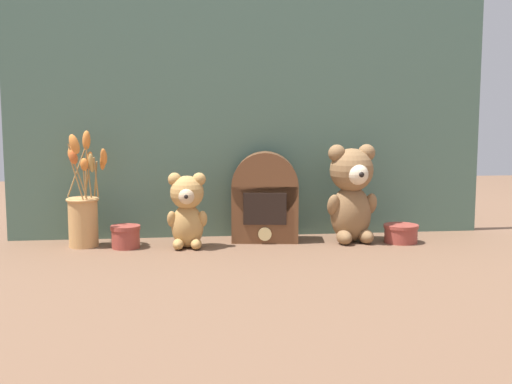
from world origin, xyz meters
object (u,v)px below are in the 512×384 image
(teddy_bear_large, at_px, (352,191))
(decorative_tin_tall, at_px, (401,233))
(vintage_radio, at_px, (265,198))
(decorative_tin_short, at_px, (126,237))
(flower_vase, at_px, (83,210))
(teddy_bear_medium, at_px, (187,209))

(teddy_bear_large, relative_size, decorative_tin_tall, 2.83)
(vintage_radio, xyz_separation_m, decorative_tin_short, (-0.43, -0.06, -0.10))
(flower_vase, bearing_deg, teddy_bear_large, -1.83)
(teddy_bear_medium, height_order, flower_vase, flower_vase)
(teddy_bear_large, relative_size, teddy_bear_medium, 1.35)
(teddy_bear_large, distance_m, flower_vase, 0.82)
(teddy_bear_large, relative_size, decorative_tin_short, 3.45)
(decorative_tin_tall, bearing_deg, teddy_bear_large, 169.18)
(teddy_bear_large, distance_m, vintage_radio, 0.27)
(teddy_bear_medium, height_order, decorative_tin_tall, teddy_bear_medium)
(flower_vase, bearing_deg, vintage_radio, 2.11)
(teddy_bear_medium, distance_m, flower_vase, 0.31)
(vintage_radio, height_order, decorative_tin_tall, vintage_radio)
(vintage_radio, bearing_deg, flower_vase, -177.89)
(teddy_bear_large, bearing_deg, teddy_bear_medium, -176.60)
(flower_vase, xyz_separation_m, vintage_radio, (0.55, 0.02, 0.02))
(decorative_tin_tall, bearing_deg, decorative_tin_short, 178.73)
(teddy_bear_large, distance_m, decorative_tin_tall, 0.20)
(teddy_bear_medium, distance_m, vintage_radio, 0.26)
(teddy_bear_medium, bearing_deg, decorative_tin_tall, 0.11)
(teddy_bear_large, height_order, flower_vase, flower_vase)
(flower_vase, xyz_separation_m, decorative_tin_short, (0.13, -0.04, -0.08))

